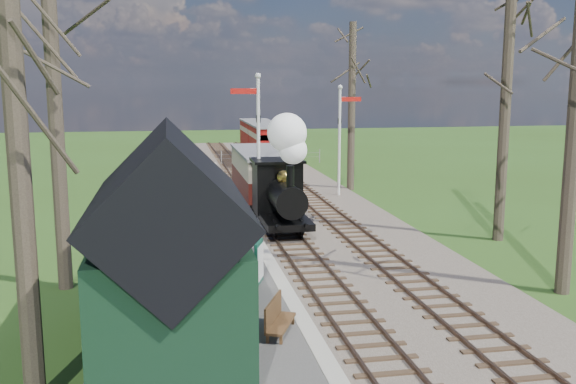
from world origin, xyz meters
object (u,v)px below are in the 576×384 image
(station_shed, at_px, (170,251))
(coach, at_px, (260,174))
(locomotive, at_px, (282,181))
(sign_board, at_px, (259,262))
(red_carriage_a, at_px, (268,143))
(semaphore_far, at_px, (341,132))
(person, at_px, (219,282))
(semaphore_near, at_px, (257,138))
(bench, at_px, (277,317))
(red_carriage_b, at_px, (257,137))

(station_shed, height_order, coach, station_shed)
(locomotive, distance_m, sign_board, 6.89)
(station_shed, distance_m, red_carriage_a, 31.70)
(semaphore_far, bearing_deg, person, -114.92)
(semaphore_near, height_order, locomotive, semaphore_near)
(red_carriage_a, xyz_separation_m, sign_board, (-4.44, -27.08, -0.79))
(sign_board, bearing_deg, semaphore_far, 66.29)
(semaphore_far, xyz_separation_m, bench, (-6.34, -17.90, -2.78))
(red_carriage_b, bearing_deg, station_shed, -100.72)
(station_shed, relative_size, bench, 4.35)
(semaphore_near, xyz_separation_m, sign_board, (-1.07, -8.15, -2.82))
(bench, relative_size, person, 0.99)
(semaphore_far, height_order, red_carriage_b, semaphore_far)
(station_shed, relative_size, person, 4.29)
(semaphore_near, bearing_deg, semaphore_far, 49.40)
(red_carriage_a, bearing_deg, locomotive, -97.24)
(semaphore_near, relative_size, red_carriage_a, 1.13)
(red_carriage_b, relative_size, sign_board, 4.54)
(sign_board, bearing_deg, bench, -91.96)
(person, bearing_deg, semaphore_near, -35.85)
(station_shed, bearing_deg, semaphore_far, 64.28)
(semaphore_far, bearing_deg, station_shed, -115.72)
(station_shed, bearing_deg, semaphore_near, 73.62)
(locomotive, relative_size, person, 3.12)
(semaphore_near, height_order, sign_board, semaphore_near)
(semaphore_far, distance_m, person, 17.96)
(locomotive, height_order, sign_board, locomotive)
(semaphore_far, xyz_separation_m, red_carriage_a, (-1.77, 12.93, -1.75))
(sign_board, bearing_deg, red_carriage_a, 80.69)
(station_shed, distance_m, bench, 2.88)
(semaphore_far, distance_m, red_carriage_b, 18.60)
(person, bearing_deg, sign_board, -55.59)
(station_shed, bearing_deg, coach, 75.34)
(station_shed, xyz_separation_m, person, (1.17, 1.86, -1.33))
(red_carriage_a, bearing_deg, sign_board, -99.31)
(locomotive, height_order, bench, locomotive)
(locomotive, height_order, red_carriage_b, locomotive)
(semaphore_near, height_order, coach, semaphore_near)
(semaphore_near, distance_m, sign_board, 8.68)
(semaphore_far, xyz_separation_m, locomotive, (-4.39, -7.64, -1.24))
(red_carriage_b, xyz_separation_m, person, (-5.73, -34.58, -0.66))
(red_carriage_a, xyz_separation_m, bench, (-4.57, -30.83, -1.02))
(locomotive, relative_size, red_carriage_b, 0.83)
(station_shed, xyz_separation_m, coach, (4.30, 16.43, -0.72))
(person, bearing_deg, bench, -169.33)
(locomotive, height_order, person, locomotive)
(person, bearing_deg, semaphore_far, -47.68)
(red_carriage_b, distance_m, person, 35.05)
(locomotive, height_order, coach, locomotive)
(coach, relative_size, person, 4.99)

